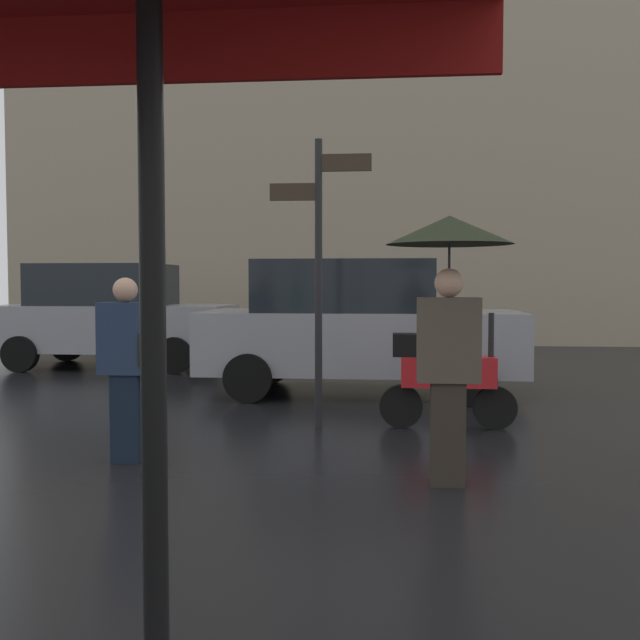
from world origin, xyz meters
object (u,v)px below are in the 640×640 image
at_px(pedestrian_with_bag, 128,358).
at_px(street_signpost, 319,254).
at_px(parked_scooter, 444,376).
at_px(parked_car_right, 356,326).
at_px(pedestrian_with_umbrella, 449,278).
at_px(parked_car_left, 113,315).

relative_size(pedestrian_with_bag, street_signpost, 0.52).
relative_size(parked_scooter, parked_car_right, 0.33).
bearing_deg(pedestrian_with_umbrella, pedestrian_with_bag, 140.59).
relative_size(pedestrian_with_umbrella, parked_scooter, 1.42).
relative_size(parked_scooter, parked_car_left, 0.34).
height_order(pedestrian_with_umbrella, parked_car_left, pedestrian_with_umbrella).
bearing_deg(parked_car_left, street_signpost, -50.61).
bearing_deg(pedestrian_with_bag, parked_car_right, 28.64).
distance_m(parked_scooter, street_signpost, 1.85).
distance_m(pedestrian_with_umbrella, pedestrian_with_bag, 2.81).
bearing_deg(street_signpost, pedestrian_with_bag, -131.93).
xyz_separation_m(pedestrian_with_umbrella, parked_car_right, (-0.90, 4.59, -0.64)).
relative_size(parked_scooter, street_signpost, 0.47).
height_order(parked_car_left, parked_car_right, parked_car_left).
distance_m(pedestrian_with_bag, parked_car_left, 7.44).
relative_size(pedestrian_with_umbrella, parked_car_right, 0.47).
height_order(pedestrian_with_umbrella, parked_car_right, pedestrian_with_umbrella).
bearing_deg(parked_scooter, parked_car_right, 113.78).
xyz_separation_m(parked_scooter, street_signpost, (-1.32, -0.06, 1.30)).
bearing_deg(parked_scooter, parked_car_left, 138.09).
bearing_deg(street_signpost, parked_scooter, 2.66).
distance_m(pedestrian_with_umbrella, street_signpost, 2.46).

